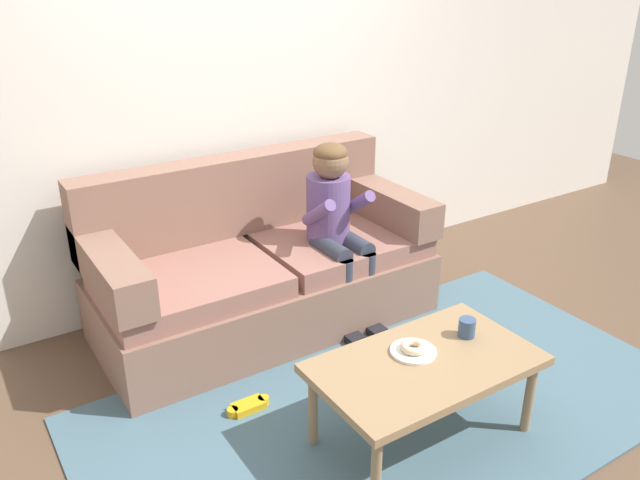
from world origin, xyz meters
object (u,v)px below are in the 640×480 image
at_px(mug, 467,328).
at_px(toy_controller, 248,407).
at_px(person_child, 336,217).
at_px(donut, 414,347).
at_px(couch, 261,269).
at_px(coffee_table, 425,369).

xyz_separation_m(mug, toy_controller, (-0.89, 0.55, -0.45)).
bearing_deg(person_child, mug, -89.33).
relative_size(donut, toy_controller, 0.53).
xyz_separation_m(donut, toy_controller, (-0.58, 0.53, -0.44)).
bearing_deg(toy_controller, couch, 35.24).
distance_m(couch, toy_controller, 0.94).
distance_m(donut, mug, 0.30).
height_order(mug, toy_controller, mug).
bearing_deg(mug, toy_controller, 148.07).
relative_size(couch, person_child, 1.79).
relative_size(coffee_table, toy_controller, 4.46).
bearing_deg(donut, couch, 94.72).
height_order(person_child, toy_controller, person_child).
relative_size(coffee_table, person_child, 0.92).
bearing_deg(person_child, toy_controller, -148.57).
relative_size(couch, donut, 16.46).
bearing_deg(coffee_table, donut, 96.05).
bearing_deg(couch, mug, -72.55).
bearing_deg(toy_controller, person_child, 9.40).
xyz_separation_m(donut, mug, (0.30, -0.03, 0.01)).
bearing_deg(mug, donut, 175.15).
distance_m(coffee_table, toy_controller, 0.92).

